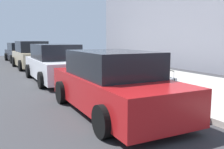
{
  "coord_description": "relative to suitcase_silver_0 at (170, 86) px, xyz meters",
  "views": [
    {
      "loc": [
        -9.92,
        4.35,
        1.84
      ],
      "look_at": [
        -2.67,
        0.52,
        0.67
      ],
      "focal_mm": 40.02,
      "sensor_mm": 36.0,
      "label": 1
    }
  ],
  "objects": [
    {
      "name": "suitcase_silver_0",
      "position": [
        0.0,
        0.0,
        0.0
      ],
      "size": [
        0.44,
        0.22,
        0.77
      ],
      "color": "#9EA0A8",
      "rests_on": "sidewalk_curb"
    },
    {
      "name": "fire_hydrant",
      "position": [
        3.93,
        0.02,
        0.15
      ],
      "size": [
        0.39,
        0.21,
        0.8
      ],
      "color": "#99999E",
      "rests_on": "sidewalk_curb"
    },
    {
      "name": "suitcase_olive_5",
      "position": [
        2.33,
        0.0,
        0.01
      ],
      "size": [
        0.37,
        0.2,
        0.62
      ],
      "color": "#59601E",
      "rests_on": "sidewalk_curb"
    },
    {
      "name": "suitcase_maroon_6",
      "position": [
        2.79,
        -0.02,
        0.1
      ],
      "size": [
        0.44,
        0.21,
        0.8
      ],
      "color": "maroon",
      "rests_on": "sidewalk_curb"
    },
    {
      "name": "parked_car_white_1",
      "position": [
        5.01,
        2.18,
        0.35
      ],
      "size": [
        4.81,
        2.07,
        1.61
      ],
      "color": "silver",
      "rests_on": "ground_plane"
    },
    {
      "name": "parked_car_beige_2",
      "position": [
        10.64,
        2.18,
        0.38
      ],
      "size": [
        4.29,
        2.1,
        1.7
      ],
      "color": "tan",
      "rests_on": "ground_plane"
    },
    {
      "name": "suitcase_silver_7",
      "position": [
        3.25,
        -0.05,
        0.04
      ],
      "size": [
        0.36,
        0.22,
        0.67
      ],
      "color": "#9EA0A8",
      "rests_on": "sidewalk_curb"
    },
    {
      "name": "parked_car_charcoal_3",
      "position": [
        15.89,
        2.18,
        0.31
      ],
      "size": [
        4.77,
        2.13,
        1.53
      ],
      "color": "black",
      "rests_on": "ground_plane"
    },
    {
      "name": "sidewalk_curb",
      "position": [
        4.11,
        -1.79,
        -0.34
      ],
      "size": [
        18.0,
        5.0,
        0.14
      ],
      "primitive_type": "cube",
      "color": "#ADA89E",
      "rests_on": "ground_plane"
    },
    {
      "name": "suitcase_red_4",
      "position": [
        1.91,
        -0.04,
        0.08
      ],
      "size": [
        0.37,
        0.26,
        0.77
      ],
      "color": "red",
      "rests_on": "sidewalk_curb"
    },
    {
      "name": "suitcase_navy_1",
      "position": [
        0.48,
        0.09,
        0.03
      ],
      "size": [
        0.41,
        0.26,
        0.83
      ],
      "color": "navy",
      "rests_on": "sidewalk_curb"
    },
    {
      "name": "suitcase_black_3",
      "position": [
        1.46,
        0.08,
        0.09
      ],
      "size": [
        0.42,
        0.24,
        0.77
      ],
      "color": "black",
      "rests_on": "sidewalk_curb"
    },
    {
      "name": "bollard_post",
      "position": [
        4.59,
        0.17,
        0.12
      ],
      "size": [
        0.14,
        0.14,
        0.77
      ],
      "primitive_type": "cylinder",
      "color": "#333338",
      "rests_on": "sidewalk_curb"
    },
    {
      "name": "ground_plane",
      "position": [
        4.11,
        0.71,
        -0.41
      ],
      "size": [
        40.0,
        40.0,
        0.0
      ],
      "primitive_type": "plane",
      "color": "#333335"
    },
    {
      "name": "suitcase_teal_2",
      "position": [
        0.97,
        -0.03,
        0.06
      ],
      "size": [
        0.46,
        0.28,
        0.96
      ],
      "color": "#0F606B",
      "rests_on": "sidewalk_curb"
    },
    {
      "name": "parked_car_red_0",
      "position": [
        -0.36,
        2.18,
        0.32
      ],
      "size": [
        4.64,
        2.11,
        1.55
      ],
      "color": "#AD1619",
      "rests_on": "ground_plane"
    }
  ]
}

